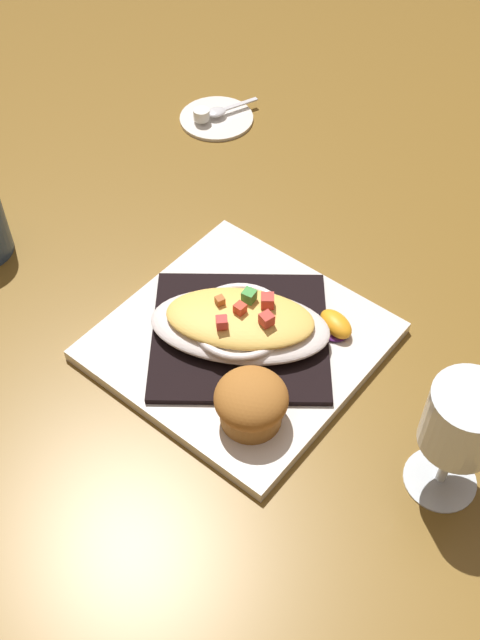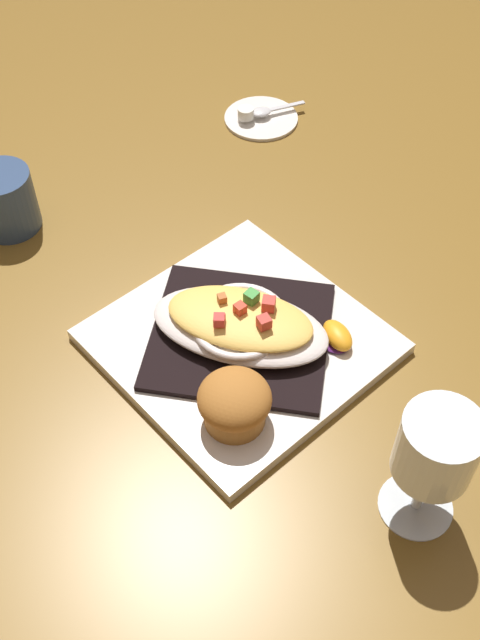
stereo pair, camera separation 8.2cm
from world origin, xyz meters
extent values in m
plane|color=brown|center=(0.00, 0.00, 0.00)|extent=(2.60, 2.60, 0.00)
cube|color=silver|center=(0.00, 0.00, 0.01)|extent=(0.32, 0.32, 0.01)
cube|color=black|center=(0.00, 0.00, 0.02)|extent=(0.26, 0.25, 0.01)
ellipsoid|color=silver|center=(0.00, 0.00, 0.03)|extent=(0.22, 0.17, 0.03)
torus|color=silver|center=(0.00, 0.00, 0.04)|extent=(0.14, 0.14, 0.01)
ellipsoid|color=#F4C157|center=(0.00, 0.00, 0.05)|extent=(0.18, 0.14, 0.02)
cube|color=#CD3D32|center=(-0.03, 0.00, 0.06)|extent=(0.02, 0.02, 0.01)
cube|color=#B6602B|center=(0.02, 0.00, 0.06)|extent=(0.01, 0.01, 0.01)
cube|color=#CB3D33|center=(-0.02, -0.02, 0.07)|extent=(0.02, 0.02, 0.01)
cube|color=#D2402A|center=(0.00, 0.00, 0.06)|extent=(0.01, 0.01, 0.01)
cube|color=#B94D24|center=(0.00, 0.00, 0.06)|extent=(0.01, 0.01, 0.01)
cube|color=red|center=(0.01, 0.03, 0.06)|extent=(0.02, 0.02, 0.01)
cube|color=#D34130|center=(0.01, 0.02, 0.06)|extent=(0.01, 0.01, 0.01)
cube|color=green|center=(0.00, -0.02, 0.06)|extent=(0.01, 0.01, 0.01)
cylinder|color=#A4692D|center=(-0.06, 0.09, 0.03)|extent=(0.06, 0.06, 0.03)
ellipsoid|color=#A86629|center=(-0.06, 0.09, 0.05)|extent=(0.07, 0.07, 0.04)
ellipsoid|color=#4C0F23|center=(-0.06, 0.09, 0.06)|extent=(0.03, 0.03, 0.01)
ellipsoid|color=#4A1B57|center=(-0.08, -0.06, 0.02)|extent=(0.06, 0.05, 0.01)
ellipsoid|color=orange|center=(-0.09, -0.06, 0.02)|extent=(0.05, 0.04, 0.02)
cylinder|color=#32486D|center=(0.36, 0.03, 0.04)|extent=(0.08, 0.08, 0.08)
cylinder|color=#4C2D14|center=(0.36, 0.03, 0.03)|extent=(0.07, 0.07, 0.05)
cylinder|color=white|center=(-0.26, 0.05, 0.00)|extent=(0.07, 0.07, 0.00)
cylinder|color=white|center=(-0.26, 0.05, 0.04)|extent=(0.01, 0.01, 0.07)
cylinder|color=white|center=(-0.26, 0.05, 0.11)|extent=(0.07, 0.07, 0.07)
cylinder|color=silver|center=(-0.26, 0.05, 0.09)|extent=(0.06, 0.06, 0.03)
cylinder|color=silver|center=(0.24, -0.36, 0.00)|extent=(0.11, 0.11, 0.01)
ellipsoid|color=silver|center=(0.24, -0.36, 0.01)|extent=(0.04, 0.04, 0.01)
cube|color=silver|center=(0.22, -0.39, 0.01)|extent=(0.04, 0.05, 0.00)
cylinder|color=silver|center=(0.26, -0.34, 0.02)|extent=(0.02, 0.02, 0.02)
camera|label=1|loc=(-0.26, 0.46, 0.67)|focal=42.54mm
camera|label=2|loc=(-0.33, 0.42, 0.67)|focal=42.54mm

